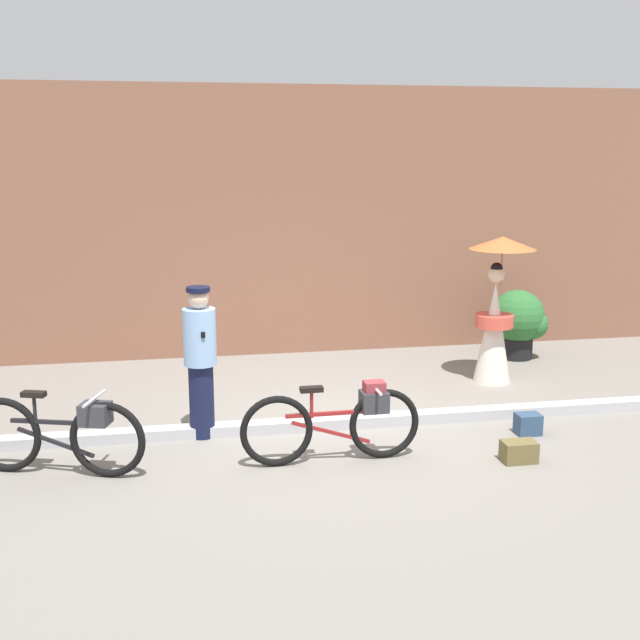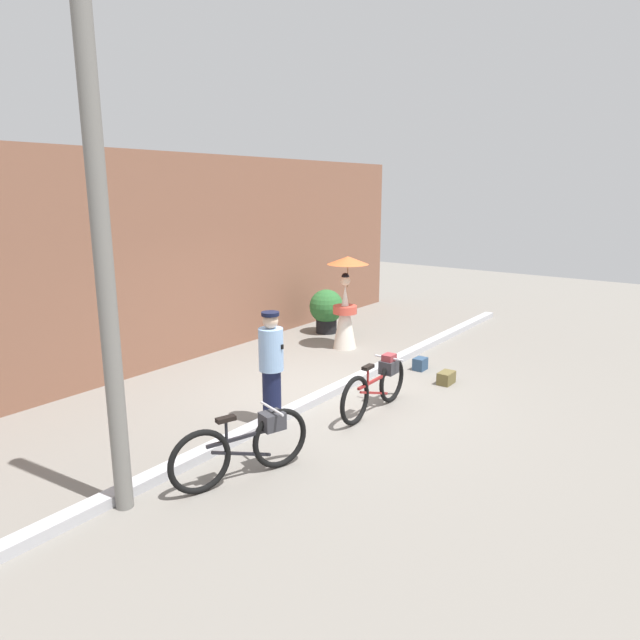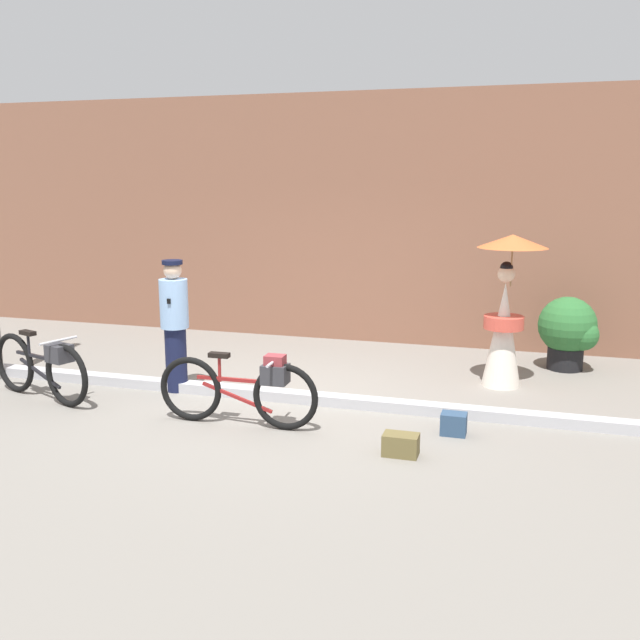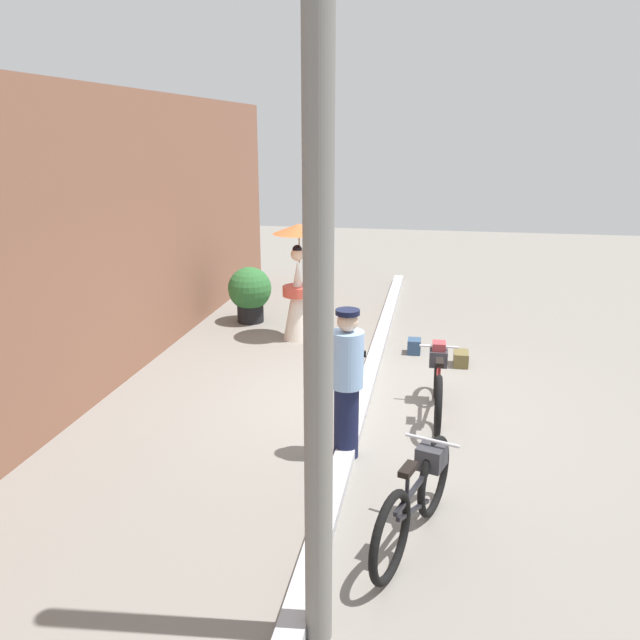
# 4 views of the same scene
# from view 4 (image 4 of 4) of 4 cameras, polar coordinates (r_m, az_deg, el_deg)

# --- Properties ---
(ground_plane) EXTENTS (30.00, 30.00, 0.00)m
(ground_plane) POSITION_cam_4_polar(r_m,az_deg,el_deg) (8.18, 3.81, -7.33)
(ground_plane) COLOR gray
(building_wall) EXTENTS (14.00, 0.40, 3.86)m
(building_wall) POSITION_cam_4_polar(r_m,az_deg,el_deg) (8.71, -19.50, 6.52)
(building_wall) COLOR brown
(building_wall) RESTS_ON ground_plane
(sidewalk_curb) EXTENTS (14.00, 0.20, 0.12)m
(sidewalk_curb) POSITION_cam_4_polar(r_m,az_deg,el_deg) (8.15, 3.82, -6.94)
(sidewalk_curb) COLOR #B2B2B7
(sidewalk_curb) RESTS_ON ground_plane
(bicycle_near_officer) EXTENTS (1.67, 0.65, 0.80)m
(bicycle_near_officer) POSITION_cam_4_polar(r_m,az_deg,el_deg) (5.51, 8.61, -15.36)
(bicycle_near_officer) COLOR black
(bicycle_near_officer) RESTS_ON ground_plane
(bicycle_far_side) EXTENTS (1.77, 0.48, 0.79)m
(bicycle_far_side) POSITION_cam_4_polar(r_m,az_deg,el_deg) (7.85, 10.50, -5.37)
(bicycle_far_side) COLOR black
(bicycle_far_side) RESTS_ON ground_plane
(person_officer) EXTENTS (0.34, 0.38, 1.61)m
(person_officer) POSITION_cam_4_polar(r_m,az_deg,el_deg) (6.55, 2.41, -5.44)
(person_officer) COLOR #141938
(person_officer) RESTS_ON ground_plane
(person_with_parasol) EXTENTS (0.84, 0.84, 1.90)m
(person_with_parasol) POSITION_cam_4_polar(r_m,az_deg,el_deg) (10.34, -1.98, 3.50)
(person_with_parasol) COLOR silver
(person_with_parasol) RESTS_ON ground_plane
(potted_plant_by_door) EXTENTS (0.79, 0.77, 1.00)m
(potted_plant_by_door) POSITION_cam_4_polar(r_m,az_deg,el_deg) (11.46, -6.18, 2.53)
(potted_plant_by_door) COLOR black
(potted_plant_by_door) RESTS_ON ground_plane
(backpack_on_pavement) EXTENTS (0.26, 0.20, 0.22)m
(backpack_on_pavement) POSITION_cam_4_polar(r_m,az_deg,el_deg) (9.96, 8.45, -2.30)
(backpack_on_pavement) COLOR navy
(backpack_on_pavement) RESTS_ON ground_plane
(backpack_spare) EXTENTS (0.33, 0.21, 0.21)m
(backpack_spare) POSITION_cam_4_polar(r_m,az_deg,el_deg) (9.57, 12.52, -3.36)
(backpack_spare) COLOR brown
(backpack_spare) RESTS_ON ground_plane
(utility_pole) EXTENTS (0.18, 0.18, 4.80)m
(utility_pole) POSITION_cam_4_polar(r_m,az_deg,el_deg) (3.67, -0.14, 2.34)
(utility_pole) COLOR slate
(utility_pole) RESTS_ON ground_plane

